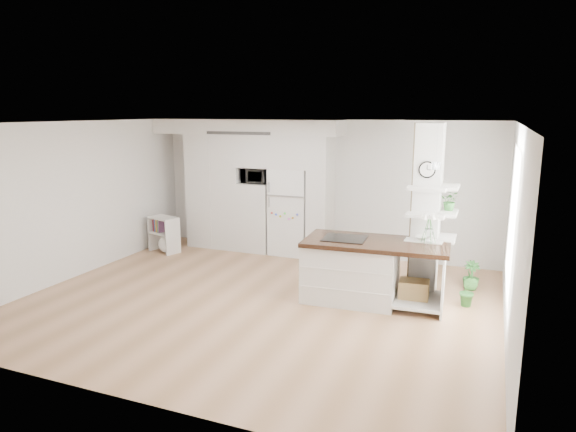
# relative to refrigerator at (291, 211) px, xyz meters

# --- Properties ---
(floor) EXTENTS (7.00, 6.00, 0.01)m
(floor) POSITION_rel_refrigerator_xyz_m (0.53, -2.68, -0.88)
(floor) COLOR tan
(floor) RESTS_ON ground
(room) EXTENTS (7.04, 6.04, 2.72)m
(room) POSITION_rel_refrigerator_xyz_m (0.53, -2.68, 0.98)
(room) COLOR white
(room) RESTS_ON ground
(cabinet_wall) EXTENTS (4.00, 0.71, 2.70)m
(cabinet_wall) POSITION_rel_refrigerator_xyz_m (-0.92, -0.01, 0.63)
(cabinet_wall) COLOR silver
(cabinet_wall) RESTS_ON floor
(refrigerator) EXTENTS (0.78, 0.69, 1.75)m
(refrigerator) POSITION_rel_refrigerator_xyz_m (0.00, 0.00, 0.00)
(refrigerator) COLOR white
(refrigerator) RESTS_ON floor
(column) EXTENTS (0.69, 0.90, 2.70)m
(column) POSITION_rel_refrigerator_xyz_m (2.90, -1.55, 0.48)
(column) COLOR silver
(column) RESTS_ON floor
(window) EXTENTS (0.00, 2.40, 2.40)m
(window) POSITION_rel_refrigerator_xyz_m (4.00, -2.38, 0.62)
(window) COLOR white
(window) RESTS_ON room
(pendant_light) EXTENTS (0.12, 0.12, 0.10)m
(pendant_light) POSITION_rel_refrigerator_xyz_m (2.23, -2.53, 1.24)
(pendant_light) COLOR white
(pendant_light) RESTS_ON room
(kitchen_island) EXTENTS (2.19, 1.14, 1.53)m
(kitchen_island) POSITION_rel_refrigerator_xyz_m (1.94, -2.08, -0.38)
(kitchen_island) COLOR silver
(kitchen_island) RESTS_ON floor
(bookshelf) EXTENTS (0.70, 0.53, 0.74)m
(bookshelf) POSITION_rel_refrigerator_xyz_m (-2.45, -0.89, -0.56)
(bookshelf) COLOR silver
(bookshelf) RESTS_ON floor
(floor_plant_a) EXTENTS (0.32, 0.29, 0.48)m
(floor_plant_a) POSITION_rel_refrigerator_xyz_m (3.52, -1.74, -0.64)
(floor_plant_a) COLOR #2B6829
(floor_plant_a) RESTS_ON floor
(floor_plant_b) EXTENTS (0.34, 0.34, 0.47)m
(floor_plant_b) POSITION_rel_refrigerator_xyz_m (3.52, -0.91, -0.64)
(floor_plant_b) COLOR #2B6829
(floor_plant_b) RESTS_ON floor
(microwave) EXTENTS (0.54, 0.37, 0.30)m
(microwave) POSITION_rel_refrigerator_xyz_m (-0.75, -0.06, 0.69)
(microwave) COLOR #2D2D2D
(microwave) RESTS_ON cabinet_wall
(shelf_plant) EXTENTS (0.27, 0.23, 0.30)m
(shelf_plant) POSITION_rel_refrigerator_xyz_m (3.15, -1.38, 0.65)
(shelf_plant) COLOR #2B6829
(shelf_plant) RESTS_ON column
(decor_bowl) EXTENTS (0.22, 0.22, 0.05)m
(decor_bowl) POSITION_rel_refrigerator_xyz_m (2.82, -1.78, 0.13)
(decor_bowl) COLOR white
(decor_bowl) RESTS_ON column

